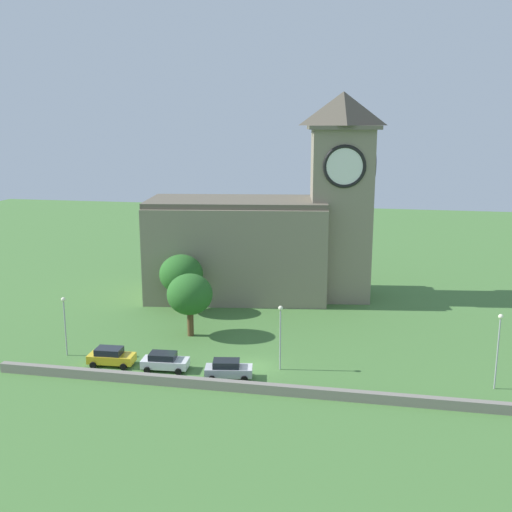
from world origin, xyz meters
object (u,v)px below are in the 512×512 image
(streetlamp_west_mid, at_px, (280,327))
(streetlamp_central, at_px, (499,339))
(church, at_px, (269,232))
(tree_riverside_east, at_px, (181,274))
(tree_churchyard, at_px, (190,295))
(streetlamp_west_end, at_px, (64,316))
(car_white, at_px, (165,361))
(car_yellow, at_px, (111,356))
(car_silver, at_px, (228,369))

(streetlamp_west_mid, bearing_deg, streetlamp_central, -1.87)
(church, height_order, streetlamp_central, church)
(church, height_order, tree_riverside_east, church)
(streetlamp_central, distance_m, tree_churchyard, 31.90)
(streetlamp_west_end, bearing_deg, tree_riverside_east, 65.83)
(car_white, distance_m, streetlamp_west_end, 11.70)
(church, bearing_deg, car_yellow, -112.08)
(car_silver, bearing_deg, streetlamp_west_mid, 33.61)
(church, distance_m, car_silver, 29.17)
(car_yellow, bearing_deg, streetlamp_west_end, 164.37)
(streetlamp_west_mid, xyz_separation_m, tree_churchyard, (-11.28, 7.55, 0.43))
(car_silver, bearing_deg, streetlamp_central, 5.51)
(tree_churchyard, bearing_deg, streetlamp_central, -14.86)
(car_white, height_order, streetlamp_west_end, streetlamp_west_end)
(streetlamp_west_end, relative_size, tree_riverside_east, 0.84)
(streetlamp_central, distance_m, tree_riverside_east, 37.96)
(streetlamp_west_end, bearing_deg, car_silver, -7.80)
(church, bearing_deg, streetlamp_west_end, -122.86)
(church, relative_size, car_yellow, 6.84)
(car_white, height_order, tree_riverside_east, tree_riverside_east)
(car_silver, relative_size, streetlamp_west_mid, 0.72)
(church, xyz_separation_m, car_silver, (1.01, -28.04, -7.99))
(streetlamp_west_end, xyz_separation_m, tree_churchyard, (10.73, 8.09, 0.56))
(car_white, distance_m, streetlamp_west_mid, 11.66)
(church, height_order, streetlamp_west_mid, church)
(streetlamp_west_mid, xyz_separation_m, tree_riverside_east, (-14.82, 15.48, 0.59))
(streetlamp_central, relative_size, tree_riverside_east, 0.95)
(church, distance_m, streetlamp_central, 36.12)
(streetlamp_west_end, bearing_deg, church, 57.14)
(streetlamp_west_end, distance_m, streetlamp_central, 41.57)
(streetlamp_west_end, height_order, streetlamp_central, streetlamp_central)
(streetlamp_central, xyz_separation_m, tree_churchyard, (-30.84, 8.18, 0.09))
(car_silver, relative_size, tree_churchyard, 0.65)
(tree_churchyard, bearing_deg, streetlamp_west_mid, -33.78)
(car_yellow, relative_size, streetlamp_central, 0.65)
(streetlamp_central, bearing_deg, streetlamp_west_end, 179.87)
(church, height_order, car_white, church)
(car_white, relative_size, car_silver, 0.99)
(tree_riverside_east, bearing_deg, car_white, -77.55)
(car_silver, xyz_separation_m, tree_churchyard, (-6.84, 10.50, 3.87))
(car_yellow, height_order, streetlamp_west_mid, streetlamp_west_mid)
(tree_churchyard, bearing_deg, streetlamp_west_end, -142.97)
(car_silver, bearing_deg, streetlamp_west_end, 172.20)
(car_silver, distance_m, tree_churchyard, 13.11)
(car_yellow, xyz_separation_m, tree_churchyard, (5.20, 9.64, 3.87))
(church, bearing_deg, car_white, -101.33)
(tree_riverside_east, bearing_deg, car_yellow, -95.40)
(car_white, xyz_separation_m, streetlamp_west_end, (-11.09, 1.65, 3.33))
(car_yellow, distance_m, tree_churchyard, 11.61)
(church, bearing_deg, car_silver, -87.94)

